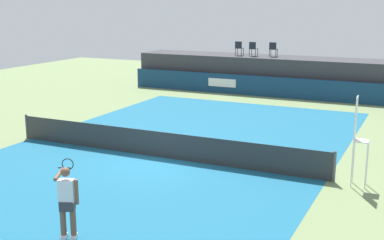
{
  "coord_description": "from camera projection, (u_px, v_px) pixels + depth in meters",
  "views": [
    {
      "loc": [
        8.66,
        -15.6,
        5.47
      ],
      "look_at": [
        0.37,
        2.0,
        1.0
      ],
      "focal_mm": 47.94,
      "sensor_mm": 36.0,
      "label": 1
    }
  ],
  "objects": [
    {
      "name": "ground_plane",
      "position": [
        194.0,
        138.0,
        21.22
      ],
      "size": [
        48.0,
        48.0,
        0.0
      ],
      "primitive_type": "plane",
      "color": "#6B7F51"
    },
    {
      "name": "court_inner",
      "position": [
        159.0,
        157.0,
        18.57
      ],
      "size": [
        12.0,
        22.0,
        0.0
      ],
      "primitive_type": "cube",
      "color": "#16597A",
      "rests_on": "ground"
    },
    {
      "name": "sponsor_wall",
      "position": [
        269.0,
        87.0,
        30.34
      ],
      "size": [
        18.0,
        0.22,
        1.2
      ],
      "color": "navy",
      "rests_on": "ground"
    },
    {
      "name": "spectator_platform",
      "position": [
        278.0,
        75.0,
        31.82
      ],
      "size": [
        18.0,
        2.8,
        2.2
      ],
      "primitive_type": "cube",
      "color": "#38383D",
      "rests_on": "ground"
    },
    {
      "name": "spectator_chair_far_left",
      "position": [
        239.0,
        48.0,
        32.3
      ],
      "size": [
        0.45,
        0.45,
        0.89
      ],
      "color": "#1E232D",
      "rests_on": "spectator_platform"
    },
    {
      "name": "spectator_chair_left",
      "position": [
        253.0,
        48.0,
        31.85
      ],
      "size": [
        0.46,
        0.46,
        0.89
      ],
      "color": "#1E232D",
      "rests_on": "spectator_platform"
    },
    {
      "name": "spectator_chair_center",
      "position": [
        273.0,
        49.0,
        31.56
      ],
      "size": [
        0.46,
        0.46,
        0.89
      ],
      "color": "#1E232D",
      "rests_on": "spectator_platform"
    },
    {
      "name": "umpire_chair",
      "position": [
        358.0,
        135.0,
        15.37
      ],
      "size": [
        0.46,
        0.46,
        2.76
      ],
      "color": "white",
      "rests_on": "ground"
    },
    {
      "name": "tennis_net",
      "position": [
        159.0,
        144.0,
        18.47
      ],
      "size": [
        12.4,
        0.02,
        0.95
      ],
      "primitive_type": "cube",
      "color": "#2D2D2D",
      "rests_on": "ground"
    },
    {
      "name": "net_post_near",
      "position": [
        27.0,
        126.0,
        21.04
      ],
      "size": [
        0.1,
        0.1,
        1.0
      ],
      "primitive_type": "cylinder",
      "color": "#4C4C51",
      "rests_on": "ground"
    },
    {
      "name": "net_post_far",
      "position": [
        334.0,
        167.0,
        15.88
      ],
      "size": [
        0.1,
        0.1,
        1.0
      ],
      "primitive_type": "cylinder",
      "color": "#4C4C51",
      "rests_on": "ground"
    },
    {
      "name": "tennis_player",
      "position": [
        67.0,
        200.0,
        11.97
      ],
      "size": [
        1.0,
        1.07,
        1.77
      ],
      "color": "white",
      "rests_on": "court_inner"
    },
    {
      "name": "tennis_ball",
      "position": [
        85.0,
        138.0,
        21.02
      ],
      "size": [
        0.07,
        0.07,
        0.07
      ],
      "primitive_type": "sphere",
      "color": "#D8EA33",
      "rests_on": "court_inner"
    }
  ]
}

